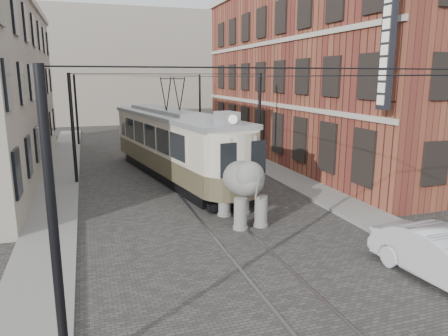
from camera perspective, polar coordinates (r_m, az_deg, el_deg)
name	(u,v)px	position (r m, az deg, el deg)	size (l,w,h in m)	color
ground	(205,206)	(19.29, -2.65, -5.17)	(120.00, 120.00, 0.00)	#3F3D3A
tram_rails	(205,206)	(19.28, -2.65, -5.14)	(1.54, 80.00, 0.02)	slate
sidewalk_right	(320,193)	(21.59, 12.89, -3.36)	(2.00, 60.00, 0.15)	slate
sidewalk_left	(52,219)	(18.69, -22.34, -6.45)	(2.00, 60.00, 0.15)	slate
brick_building	(319,74)	(31.11, 12.80, 12.38)	(8.00, 26.00, 12.00)	maroon
distant_block	(121,67)	(57.95, -13.77, 13.13)	(28.00, 10.00, 14.00)	gray
catenary	(176,128)	(23.38, -6.53, 5.37)	(11.00, 30.20, 6.00)	black
tram	(174,129)	(24.31, -6.87, 5.31)	(2.99, 14.47, 5.74)	#C1B49C
elephant	(242,188)	(16.99, 2.49, -2.77)	(2.47, 4.48, 2.74)	slate
parked_car	(445,257)	(13.75, 27.86, -10.69)	(1.59, 4.51, 1.49)	#B4B4B9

